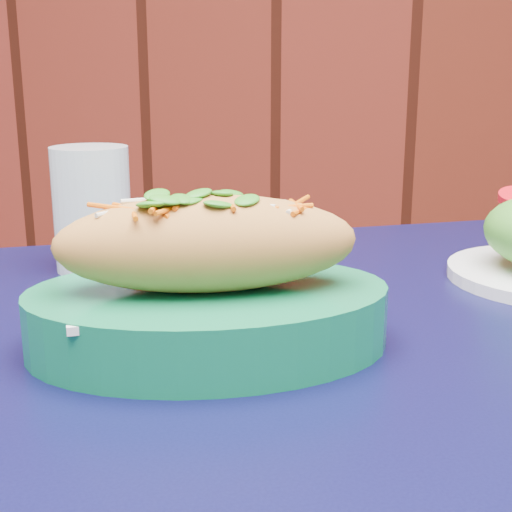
# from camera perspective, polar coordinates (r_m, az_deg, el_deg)

# --- Properties ---
(cafe_table) EXTENTS (1.03, 1.03, 0.75)m
(cafe_table) POSITION_cam_1_polar(r_m,az_deg,el_deg) (0.58, 7.01, -15.49)
(cafe_table) COLOR black
(cafe_table) RESTS_ON ground
(banh_mi_basket) EXTENTS (0.31, 0.24, 0.13)m
(banh_mi_basket) POSITION_cam_1_polar(r_m,az_deg,el_deg) (0.53, -3.84, -2.51)
(banh_mi_basket) COLOR #0F6E43
(banh_mi_basket) RESTS_ON cafe_table
(water_glass) EXTENTS (0.08, 0.08, 0.13)m
(water_glass) POSITION_cam_1_polar(r_m,az_deg,el_deg) (0.76, -12.97, 3.68)
(water_glass) COLOR silver
(water_glass) RESTS_ON cafe_table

